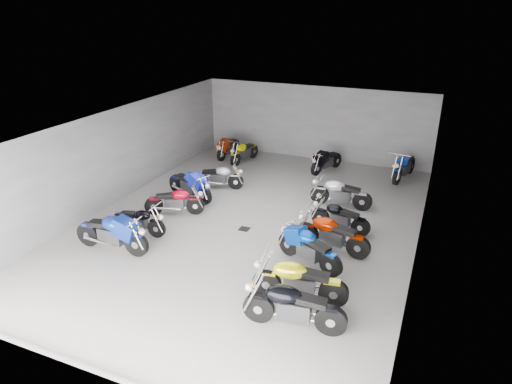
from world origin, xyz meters
TOP-DOWN VIEW (x-y plane):
  - ground at (0.00, 0.00)m, footprint 14.00×14.00m
  - wall_back at (0.00, 7.00)m, footprint 10.00×0.10m
  - wall_left at (-5.00, 0.00)m, footprint 0.10×14.00m
  - wall_right at (5.00, 0.00)m, footprint 0.10×14.00m
  - ceiling at (0.00, 0.00)m, footprint 10.00×14.00m
  - drain_grate at (0.00, -0.50)m, footprint 0.32×0.32m
  - motorcycle_left_b at (-2.84, -3.12)m, footprint 2.32×0.47m
  - motorcycle_left_c at (-2.79, -2.01)m, footprint 1.85×0.39m
  - motorcycle_left_d at (-2.52, -0.40)m, footprint 1.86×0.90m
  - motorcycle_left_e at (-2.73, 0.92)m, footprint 2.10×0.89m
  - motorcycle_left_f at (-2.25, 2.16)m, footprint 1.90×0.64m
  - motorcycle_right_a at (2.84, -4.27)m, footprint 2.26×0.52m
  - motorcycle_right_b at (2.65, -3.32)m, footprint 2.25×0.56m
  - motorcycle_right_c at (2.40, -1.69)m, footprint 1.99×1.00m
  - motorcycle_right_d at (2.78, -0.75)m, footprint 2.19×0.52m
  - motorcycle_right_e at (2.70, 0.56)m, footprint 1.88×0.47m
  - motorcycle_right_f at (2.31, 2.28)m, footprint 2.11×0.41m
  - motorcycle_back_a at (-3.57, 5.67)m, footprint 0.39×1.95m
  - motorcycle_back_b at (-2.62, 5.28)m, footprint 0.51×1.95m
  - motorcycle_back_d at (0.97, 5.53)m, footprint 0.82×1.88m
  - motorcycle_back_f at (3.99, 5.86)m, footprint 0.65×2.21m

SIDE VIEW (x-z plane):
  - ground at x=0.00m, z-range 0.00..0.00m
  - drain_grate at x=0.00m, z-range 0.00..0.01m
  - motorcycle_left_c at x=-2.79m, z-range 0.04..0.85m
  - motorcycle_right_e at x=2.70m, z-range 0.04..0.87m
  - motorcycle_left_f at x=-2.25m, z-range 0.04..0.89m
  - motorcycle_back_a at x=-3.57m, z-range 0.04..0.90m
  - motorcycle_back_b at x=-2.62m, z-range 0.04..0.90m
  - motorcycle_left_d at x=-2.52m, z-range 0.04..0.90m
  - motorcycle_back_d at x=0.97m, z-range 0.04..0.90m
  - motorcycle_right_f at x=2.31m, z-range 0.04..0.97m
  - motorcycle_right_c at x=2.40m, z-range 0.04..0.98m
  - motorcycle_left_e at x=-2.73m, z-range 0.04..1.01m
  - motorcycle_right_d at x=2.78m, z-range 0.04..1.01m
  - motorcycle_back_f at x=3.99m, z-range 0.04..1.03m
  - motorcycle_right_b at x=2.65m, z-range 0.05..1.04m
  - motorcycle_right_a at x=2.84m, z-range 0.05..1.04m
  - motorcycle_left_b at x=-2.84m, z-range 0.05..1.07m
  - wall_back at x=0.00m, z-range 0.00..3.20m
  - wall_left at x=-5.00m, z-range 0.00..3.20m
  - wall_right at x=5.00m, z-range 0.00..3.20m
  - ceiling at x=0.00m, z-range 3.20..3.24m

